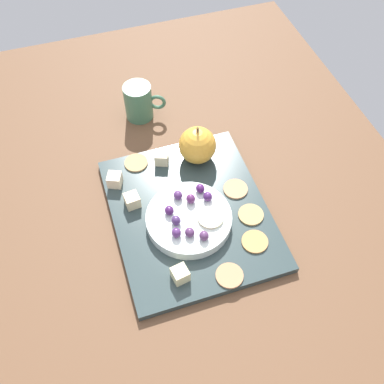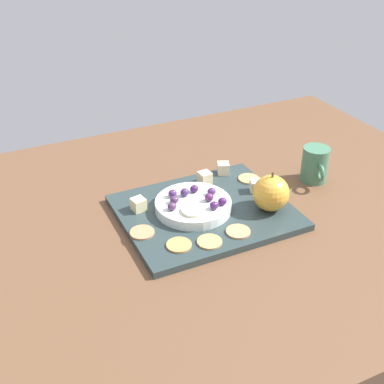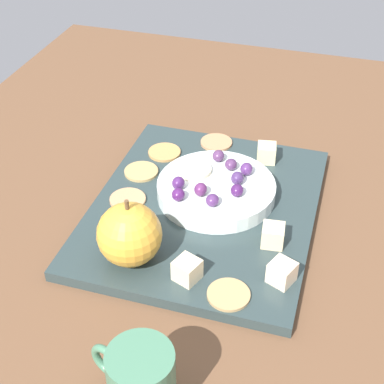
# 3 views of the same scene
# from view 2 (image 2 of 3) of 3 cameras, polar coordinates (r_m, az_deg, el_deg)

# --- Properties ---
(table) EXTENTS (1.25, 0.99, 0.04)m
(table) POSITION_cam_2_polar(r_m,az_deg,el_deg) (1.13, 3.19, -2.64)
(table) COLOR brown
(table) RESTS_ON ground
(platter) EXTENTS (0.36, 0.30, 0.02)m
(platter) POSITION_cam_2_polar(r_m,az_deg,el_deg) (1.09, 1.51, -2.31)
(platter) COLOR #2B393A
(platter) RESTS_ON table
(serving_dish) EXTENTS (0.17, 0.17, 0.02)m
(serving_dish) POSITION_cam_2_polar(r_m,az_deg,el_deg) (1.08, 0.13, -1.52)
(serving_dish) COLOR silver
(serving_dish) RESTS_ON platter
(apple_whole) EXTENTS (0.08, 0.08, 0.08)m
(apple_whole) POSITION_cam_2_polar(r_m,az_deg,el_deg) (1.08, 8.97, -0.12)
(apple_whole) COLOR gold
(apple_whole) RESTS_ON platter
(apple_stem) EXTENTS (0.01, 0.01, 0.01)m
(apple_stem) POSITION_cam_2_polar(r_m,az_deg,el_deg) (1.06, 9.17, 1.98)
(apple_stem) COLOR brown
(apple_stem) RESTS_ON apple_whole
(cheese_cube_0) EXTENTS (0.04, 0.04, 0.03)m
(cheese_cube_0) POSITION_cam_2_polar(r_m,az_deg,el_deg) (1.22, 3.57, 2.71)
(cheese_cube_0) COLOR beige
(cheese_cube_0) RESTS_ON platter
(cheese_cube_1) EXTENTS (0.03, 0.03, 0.03)m
(cheese_cube_1) POSITION_cam_2_polar(r_m,az_deg,el_deg) (1.09, -6.11, -1.41)
(cheese_cube_1) COLOR beige
(cheese_cube_1) RESTS_ON platter
(cheese_cube_2) EXTENTS (0.04, 0.04, 0.03)m
(cheese_cube_2) POSITION_cam_2_polar(r_m,az_deg,el_deg) (1.16, 7.33, 0.69)
(cheese_cube_2) COLOR beige
(cheese_cube_2) RESTS_ON platter
(cheese_cube_3) EXTENTS (0.03, 0.03, 0.03)m
(cheese_cube_3) POSITION_cam_2_polar(r_m,az_deg,el_deg) (1.18, 1.46, 1.65)
(cheese_cube_3) COLOR beige
(cheese_cube_3) RESTS_ON platter
(cracker_0) EXTENTS (0.05, 0.05, 0.00)m
(cracker_0) POSITION_cam_2_polar(r_m,az_deg,el_deg) (0.98, -1.49, -6.04)
(cracker_0) COLOR tan
(cracker_0) RESTS_ON platter
(cracker_1) EXTENTS (0.05, 0.05, 0.00)m
(cracker_1) POSITION_cam_2_polar(r_m,az_deg,el_deg) (1.02, 5.27, -4.49)
(cracker_1) COLOR tan
(cracker_1) RESTS_ON platter
(cracker_2) EXTENTS (0.05, 0.05, 0.00)m
(cracker_2) POSITION_cam_2_polar(r_m,az_deg,el_deg) (1.21, 6.47, 1.51)
(cracker_2) COLOR tan
(cracker_2) RESTS_ON platter
(cracker_3) EXTENTS (0.05, 0.05, 0.00)m
(cracker_3) POSITION_cam_2_polar(r_m,az_deg,el_deg) (1.02, -5.70, -4.59)
(cracker_3) COLOR tan
(cracker_3) RESTS_ON platter
(cracker_4) EXTENTS (0.05, 0.05, 0.00)m
(cracker_4) POSITION_cam_2_polar(r_m,az_deg,el_deg) (0.99, 2.01, -5.67)
(cracker_4) COLOR tan
(cracker_4) RESTS_ON platter
(grape_0) EXTENTS (0.02, 0.02, 0.02)m
(grape_0) POSITION_cam_2_polar(r_m,az_deg,el_deg) (1.09, -2.23, -0.17)
(grape_0) COLOR #4D2962
(grape_0) RESTS_ON serving_dish
(grape_1) EXTENTS (0.02, 0.02, 0.02)m
(grape_1) POSITION_cam_2_polar(r_m,az_deg,el_deg) (1.10, 0.25, 0.37)
(grape_1) COLOR #401B51
(grape_1) RESTS_ON serving_dish
(grape_2) EXTENTS (0.02, 0.02, 0.02)m
(grape_2) POSITION_cam_2_polar(r_m,az_deg,el_deg) (1.07, -2.02, -0.89)
(grape_2) COLOR #4E2C55
(grape_2) RESTS_ON serving_dish
(grape_3) EXTENTS (0.02, 0.02, 0.02)m
(grape_3) POSITION_cam_2_polar(r_m,az_deg,el_deg) (1.09, -0.85, -0.03)
(grape_3) COLOR #442A5C
(grape_3) RESTS_ON serving_dish
(grape_4) EXTENTS (0.02, 0.02, 0.02)m
(grape_4) POSITION_cam_2_polar(r_m,az_deg,el_deg) (1.07, 1.96, -0.61)
(grape_4) COLOR #572558
(grape_4) RESTS_ON serving_dish
(grape_5) EXTENTS (0.02, 0.02, 0.02)m
(grape_5) POSITION_cam_2_polar(r_m,az_deg,el_deg) (1.04, -2.29, -1.65)
(grape_5) COLOR #512F57
(grape_5) RESTS_ON serving_dish
(grape_6) EXTENTS (0.02, 0.02, 0.02)m
(grape_6) POSITION_cam_2_polar(r_m,az_deg,el_deg) (1.06, 3.48, -1.07)
(grape_6) COLOR #471A57
(grape_6) RESTS_ON serving_dish
(grape_7) EXTENTS (0.02, 0.02, 0.02)m
(grape_7) POSITION_cam_2_polar(r_m,az_deg,el_deg) (1.05, 2.53, -1.54)
(grape_7) COLOR #45205B
(grape_7) RESTS_ON serving_dish
(grape_8) EXTENTS (0.02, 0.02, 0.02)m
(grape_8) POSITION_cam_2_polar(r_m,az_deg,el_deg) (1.09, 2.24, 0.06)
(grape_8) COLOR #4C285D
(grape_8) RESTS_ON serving_dish
(apple_slice_0) EXTENTS (0.05, 0.05, 0.01)m
(apple_slice_0) POSITION_cam_2_polar(r_m,az_deg,el_deg) (1.04, 0.12, -2.13)
(apple_slice_0) COLOR beige
(apple_slice_0) RESTS_ON serving_dish
(cup) EXTENTS (0.06, 0.09, 0.09)m
(cup) POSITION_cam_2_polar(r_m,az_deg,el_deg) (1.24, 13.81, 3.05)
(cup) COLOR #437558
(cup) RESTS_ON table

